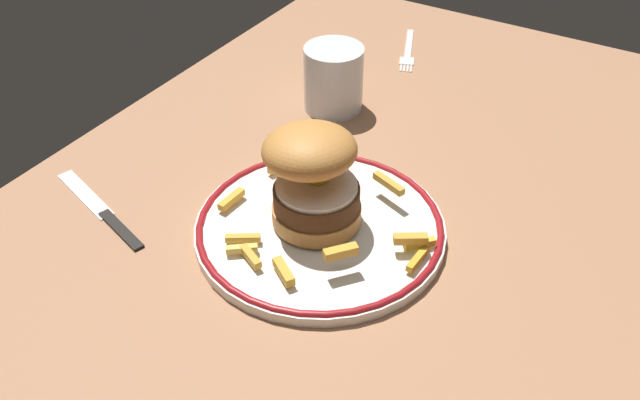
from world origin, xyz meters
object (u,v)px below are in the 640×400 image
object	(u,v)px
water_glass	(333,82)
knife	(105,214)
dinner_plate	(320,227)
burger	(313,175)
fork	(408,51)

from	to	relation	value
water_glass	knife	world-z (taller)	water_glass
dinner_plate	water_glass	bearing A→B (deg)	27.07
burger	knife	distance (cm)	24.35
dinner_plate	burger	distance (cm)	6.51
burger	water_glass	bearing A→B (deg)	25.30
dinner_plate	water_glass	size ratio (longest dim) A/B	3.05
fork	burger	bearing A→B (deg)	-168.00
burger	knife	size ratio (longest dim) A/B	0.80
water_glass	knife	size ratio (longest dim) A/B	0.50
fork	water_glass	bearing A→B (deg)	175.32
fork	knife	xyz separation A→B (cm)	(-53.67, 11.77, 0.08)
knife	burger	bearing A→B (deg)	-64.40
dinner_plate	knife	distance (cm)	24.15
dinner_plate	knife	world-z (taller)	dinner_plate
burger	water_glass	world-z (taller)	burger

